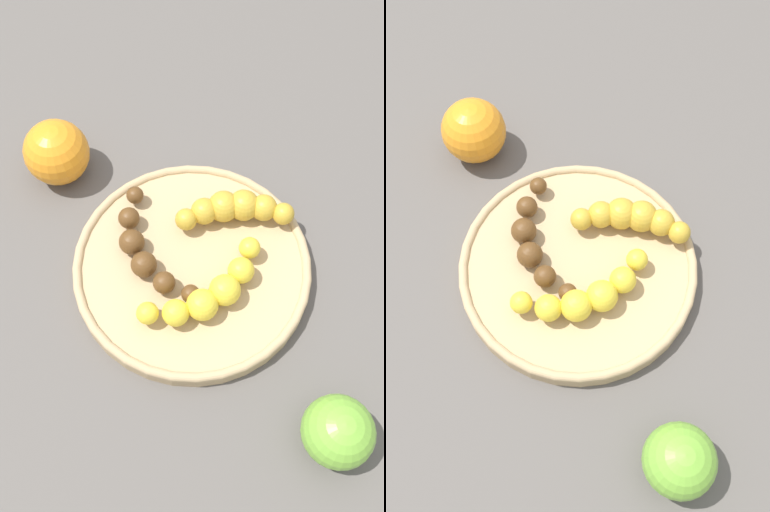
# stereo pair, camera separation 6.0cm
# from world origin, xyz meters

# --- Properties ---
(ground_plane) EXTENTS (2.40, 2.40, 0.00)m
(ground_plane) POSITION_xyz_m (0.00, 0.00, 0.00)
(ground_plane) COLOR #56514C
(fruit_bowl) EXTENTS (0.26, 0.26, 0.02)m
(fruit_bowl) POSITION_xyz_m (0.00, 0.00, 0.01)
(fruit_bowl) COLOR tan
(fruit_bowl) RESTS_ON ground_plane
(banana_yellow) EXTENTS (0.15, 0.07, 0.03)m
(banana_yellow) POSITION_xyz_m (-0.00, -0.04, 0.04)
(banana_yellow) COLOR yellow
(banana_yellow) RESTS_ON fruit_bowl
(banana_spotted) EXTENTS (0.12, 0.07, 0.03)m
(banana_spotted) POSITION_xyz_m (0.07, 0.03, 0.04)
(banana_spotted) COLOR gold
(banana_spotted) RESTS_ON fruit_bowl
(banana_overripe) EXTENTS (0.06, 0.15, 0.03)m
(banana_overripe) POSITION_xyz_m (-0.04, 0.03, 0.03)
(banana_overripe) COLOR #593819
(banana_overripe) RESTS_ON fruit_bowl
(apple_green) EXTENTS (0.07, 0.07, 0.07)m
(apple_green) POSITION_xyz_m (0.05, -0.22, 0.03)
(apple_green) COLOR #72B238
(apple_green) RESTS_ON ground_plane
(orange_fruit) EXTENTS (0.08, 0.08, 0.08)m
(orange_fruit) POSITION_xyz_m (-0.09, 0.19, 0.04)
(orange_fruit) COLOR orange
(orange_fruit) RESTS_ON ground_plane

